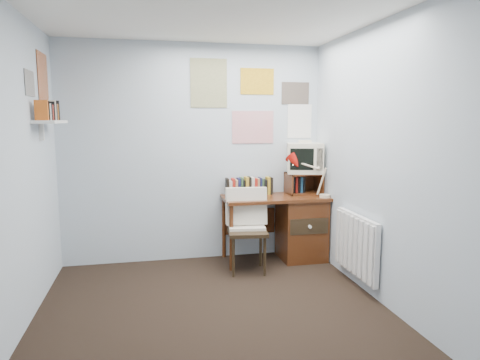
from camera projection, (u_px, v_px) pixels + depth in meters
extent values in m
plane|color=black|center=(219.00, 326.00, 3.43)|extent=(3.50, 3.50, 0.00)
cube|color=#ACBBC5|center=(194.00, 154.00, 4.94)|extent=(3.00, 0.02, 2.50)
cube|color=#ACBBC5|center=(3.00, 177.00, 2.94)|extent=(0.02, 3.50, 2.50)
cube|color=#ACBBC5|center=(396.00, 167.00, 3.56)|extent=(0.02, 3.50, 2.50)
cube|color=#552A13|center=(275.00, 198.00, 4.94)|extent=(1.20, 0.55, 0.03)
cube|color=#552A13|center=(301.00, 228.00, 5.06)|extent=(0.50, 0.50, 0.72)
cylinder|color=#552A13|center=(231.00, 238.00, 4.64)|extent=(0.04, 0.04, 0.72)
cylinder|color=#552A13|center=(224.00, 227.00, 5.10)|extent=(0.04, 0.04, 0.72)
cube|color=#552A13|center=(249.00, 221.00, 5.18)|extent=(0.64, 0.02, 0.30)
cube|color=black|center=(248.00, 232.00, 4.61)|extent=(0.50, 0.48, 0.88)
cube|color=#AA110B|center=(325.00, 178.00, 4.84)|extent=(0.34, 0.30, 0.44)
cube|color=#552A13|center=(304.00, 183.00, 5.11)|extent=(0.40, 0.30, 0.25)
cube|color=beige|center=(305.00, 156.00, 5.08)|extent=(0.49, 0.47, 0.39)
cube|color=#552A13|center=(251.00, 185.00, 5.05)|extent=(0.60, 0.14, 0.22)
cube|color=white|center=(356.00, 245.00, 4.20)|extent=(0.09, 0.80, 0.60)
cube|color=white|center=(50.00, 122.00, 3.97)|extent=(0.20, 0.62, 0.24)
cube|color=white|center=(253.00, 101.00, 5.00)|extent=(1.20, 0.01, 0.90)
cube|color=white|center=(37.00, 80.00, 3.90)|extent=(0.01, 0.70, 0.60)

